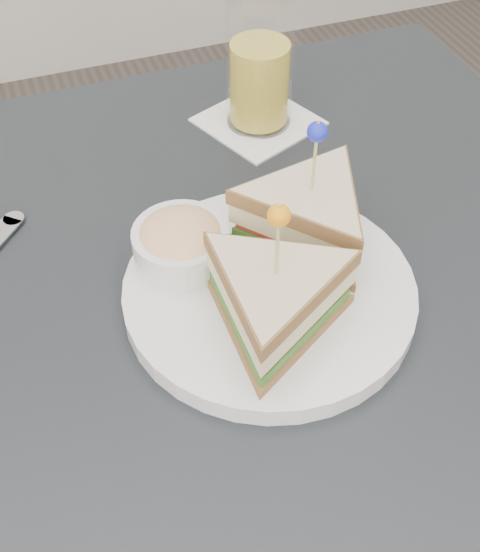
% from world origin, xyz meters
% --- Properties ---
extents(table, '(0.80, 0.80, 0.75)m').
position_xyz_m(table, '(0.00, 0.00, 0.67)').
color(table, black).
rests_on(table, ground).
extents(plate_meal, '(0.27, 0.26, 0.14)m').
position_xyz_m(plate_meal, '(0.05, 0.02, 0.79)').
color(plate_meal, silver).
rests_on(plate_meal, table).
extents(drink_set, '(0.14, 0.14, 0.14)m').
position_xyz_m(drink_set, '(0.12, 0.26, 0.81)').
color(drink_set, white).
rests_on(drink_set, table).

